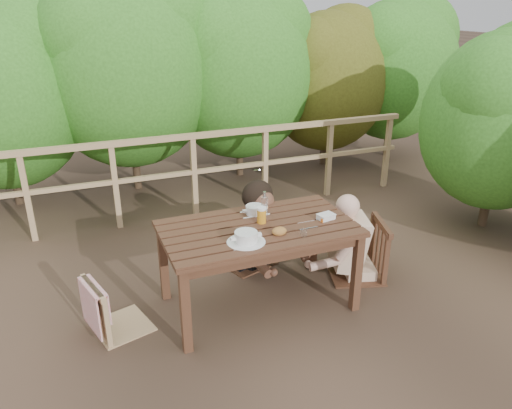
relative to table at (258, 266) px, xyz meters
name	(u,v)px	position (x,y,z in m)	size (l,w,h in m)	color
ground	(258,303)	(0.00, 0.00, -0.36)	(60.00, 60.00, 0.00)	#4E3829
table	(258,266)	(0.00, 0.00, 0.00)	(1.55, 0.87, 0.72)	#3F2517
chair_left	(116,281)	(-1.13, 0.09, 0.07)	(0.43, 0.43, 0.86)	tan
chair_far	(247,221)	(0.16, 0.68, 0.10)	(0.45, 0.45, 0.91)	#3F2517
chair_right	(359,226)	(1.03, 0.11, 0.15)	(0.50, 0.50, 1.01)	#3F2517
woman	(246,198)	(0.16, 0.70, 0.33)	(0.55, 0.68, 1.38)	black
diner_right	(363,209)	(1.06, 0.11, 0.31)	(0.54, 0.66, 1.33)	beige
railing	(194,176)	(0.00, 2.00, 0.15)	(5.60, 0.10, 1.01)	tan
hedge_row	(195,42)	(0.40, 3.20, 1.54)	(6.60, 1.60, 3.80)	#2E671D
soup_near	(246,238)	(-0.19, -0.23, 0.41)	(0.29, 0.29, 0.10)	white
soup_far	(255,210)	(0.06, 0.24, 0.40)	(0.26, 0.26, 0.09)	white
bread_roll	(279,231)	(0.10, -0.19, 0.39)	(0.12, 0.09, 0.07)	#AE813A
beer_glass	(262,216)	(0.05, 0.05, 0.43)	(0.08, 0.08, 0.15)	gold
bottle	(264,205)	(0.12, 0.17, 0.47)	(0.06, 0.06, 0.23)	silver
tumbler	(304,234)	(0.26, -0.29, 0.39)	(0.06, 0.06, 0.07)	white
butter_tub	(326,217)	(0.57, -0.08, 0.39)	(0.14, 0.10, 0.06)	silver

